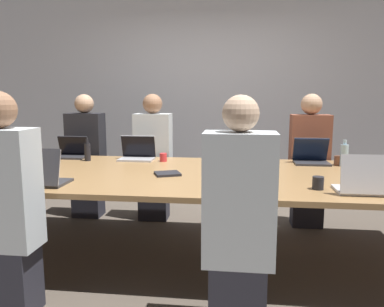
% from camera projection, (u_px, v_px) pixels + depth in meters
% --- Properties ---
extents(ground_plane, '(24.00, 24.00, 0.00)m').
position_uv_depth(ground_plane, '(188.00, 256.00, 3.28)').
color(ground_plane, brown).
extents(curtain_wall, '(12.00, 0.06, 2.80)m').
position_uv_depth(curtain_wall, '(208.00, 95.00, 5.04)').
color(curtain_wall, '#ADADB2').
rests_on(curtain_wall, ground_plane).
extents(conference_table, '(4.29, 1.56, 0.75)m').
position_uv_depth(conference_table, '(188.00, 178.00, 3.17)').
color(conference_table, '#9E7547').
rests_on(conference_table, ground_plane).
extents(laptop_near_midright, '(0.34, 0.23, 0.23)m').
position_uv_depth(laptop_near_midright, '(241.00, 184.00, 2.47)').
color(laptop_near_midright, gray).
rests_on(laptop_near_midright, conference_table).
extents(person_near_midright, '(0.40, 0.24, 1.40)m').
position_uv_depth(person_near_midright, '(239.00, 224.00, 2.10)').
color(person_near_midright, '#2D2D38').
rests_on(person_near_midright, ground_plane).
extents(laptop_far_midleft, '(0.35, 0.24, 0.24)m').
position_uv_depth(laptop_far_midleft, '(137.00, 153.00, 3.81)').
color(laptop_far_midleft, '#B7B7BC').
rests_on(laptop_far_midleft, conference_table).
extents(person_far_midleft, '(0.40, 0.24, 1.41)m').
position_uv_depth(person_far_midleft, '(153.00, 159.00, 4.19)').
color(person_far_midleft, '#2D2D38').
rests_on(person_far_midleft, ground_plane).
extents(cup_far_midleft, '(0.07, 0.07, 0.08)m').
position_uv_depth(cup_far_midleft, '(163.00, 157.00, 3.70)').
color(cup_far_midleft, red).
rests_on(cup_far_midleft, conference_table).
extents(laptop_far_right, '(0.33, 0.25, 0.25)m').
position_uv_depth(laptop_far_right, '(311.00, 156.00, 3.59)').
color(laptop_far_right, '#333338').
rests_on(laptop_far_right, conference_table).
extents(person_far_right, '(0.40, 0.24, 1.42)m').
position_uv_depth(person_far_right, '(309.00, 163.00, 3.97)').
color(person_far_right, '#2D2D38').
rests_on(person_far_right, ground_plane).
extents(cup_far_right, '(0.08, 0.08, 0.09)m').
position_uv_depth(cup_far_right, '(338.00, 161.00, 3.50)').
color(cup_far_right, brown).
rests_on(cup_far_right, conference_table).
extents(bottle_far_right, '(0.07, 0.07, 0.25)m').
position_uv_depth(bottle_far_right, '(344.00, 155.00, 3.45)').
color(bottle_far_right, '#ADD1E0').
rests_on(bottle_far_right, conference_table).
extents(laptop_far_left, '(0.32, 0.22, 0.22)m').
position_uv_depth(laptop_far_left, '(72.00, 151.00, 3.94)').
color(laptop_far_left, '#333338').
rests_on(laptop_far_left, conference_table).
extents(person_far_left, '(0.40, 0.24, 1.41)m').
position_uv_depth(person_far_left, '(87.00, 158.00, 4.30)').
color(person_far_left, '#2D2D38').
rests_on(person_far_left, ground_plane).
extents(bottle_far_left, '(0.06, 0.06, 0.22)m').
position_uv_depth(bottle_far_left, '(87.00, 152.00, 3.73)').
color(bottle_far_left, black).
rests_on(bottle_far_left, conference_table).
extents(laptop_near_right, '(0.31, 0.27, 0.27)m').
position_uv_depth(laptop_near_right, '(362.00, 183.00, 2.47)').
color(laptop_near_right, silver).
rests_on(laptop_near_right, conference_table).
extents(cup_near_right, '(0.08, 0.08, 0.09)m').
position_uv_depth(cup_near_right, '(318.00, 183.00, 2.60)').
color(cup_near_right, '#232328').
rests_on(cup_near_right, conference_table).
extents(laptop_near_left, '(0.33, 0.27, 0.28)m').
position_uv_depth(laptop_near_left, '(42.00, 175.00, 2.70)').
color(laptop_near_left, '#333338').
rests_on(laptop_near_left, conference_table).
extents(person_near_left, '(0.40, 0.24, 1.42)m').
position_uv_depth(person_near_left, '(5.00, 209.00, 2.32)').
color(person_near_left, '#2D2D38').
rests_on(person_near_left, ground_plane).
extents(cup_near_left, '(0.09, 0.09, 0.08)m').
position_uv_depth(cup_near_left, '(10.00, 179.00, 2.75)').
color(cup_near_left, brown).
rests_on(cup_near_left, conference_table).
extents(stapler, '(0.12, 0.15, 0.05)m').
position_uv_depth(stapler, '(215.00, 174.00, 3.01)').
color(stapler, black).
rests_on(stapler, conference_table).
extents(notebook, '(0.25, 0.24, 0.02)m').
position_uv_depth(notebook, '(167.00, 174.00, 3.08)').
color(notebook, '#232328').
rests_on(notebook, conference_table).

